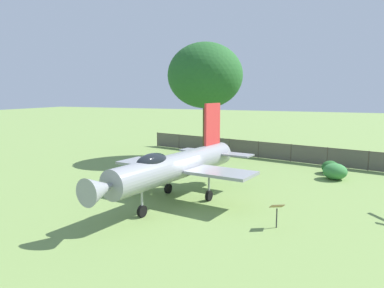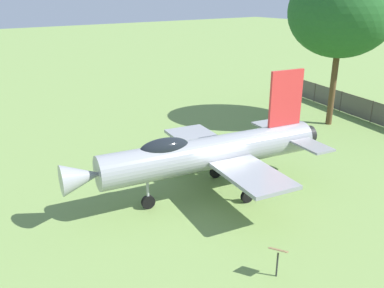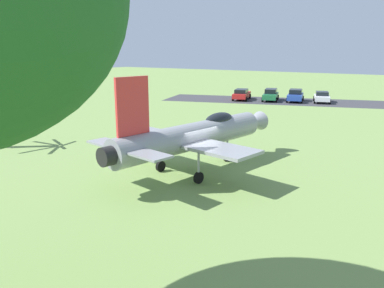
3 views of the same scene
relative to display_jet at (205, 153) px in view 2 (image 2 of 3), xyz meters
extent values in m
plane|color=#75934C|center=(0.33, -0.05, -2.10)|extent=(200.00, 200.00, 0.00)
cylinder|color=gray|center=(0.33, -0.05, -0.05)|extent=(10.43, 3.15, 1.46)
cone|color=gray|center=(-5.36, 0.90, -0.05)|extent=(1.78, 1.49, 1.24)
cylinder|color=black|center=(5.67, -0.95, -0.05)|extent=(0.74, 0.96, 0.88)
ellipsoid|color=black|center=(-1.92, 0.32, 0.57)|extent=(2.32, 1.25, 0.84)
cube|color=red|center=(4.20, -0.70, 2.00)|extent=(1.80, 0.43, 2.65)
cube|color=gray|center=(0.43, -2.59, -0.24)|extent=(2.68, 3.81, 0.16)
cube|color=gray|center=(1.24, 2.31, -0.24)|extent=(2.68, 3.81, 0.16)
cube|color=gray|center=(4.34, -2.38, 0.09)|extent=(1.38, 1.96, 0.10)
cube|color=gray|center=(4.87, 0.84, 0.09)|extent=(1.38, 1.96, 0.10)
cylinder|color=#A5A8AD|center=(-2.73, 0.46, -1.00)|extent=(0.12, 0.12, 1.60)
cylinder|color=black|center=(-2.73, 0.46, -1.80)|extent=(0.62, 0.28, 0.60)
cylinder|color=#A5A8AD|center=(1.11, -1.64, -1.00)|extent=(0.12, 0.12, 1.60)
cylinder|color=black|center=(1.11, -1.64, -1.80)|extent=(0.62, 0.28, 0.60)
cylinder|color=#A5A8AD|center=(1.58, 1.19, -1.00)|extent=(0.12, 0.12, 1.60)
cylinder|color=black|center=(1.58, 1.19, -1.80)|extent=(0.62, 0.28, 0.60)
cylinder|color=brown|center=(13.66, 3.43, 0.73)|extent=(0.41, 0.41, 5.66)
ellipsoid|color=#235B26|center=(13.66, 3.43, 5.50)|extent=(7.07, 6.76, 5.92)
cylinder|color=#4C4238|center=(16.43, 1.93, -1.31)|extent=(0.08, 0.08, 1.58)
cylinder|color=#4C4238|center=(17.16, 4.99, -1.31)|extent=(0.08, 0.08, 1.58)
cylinder|color=#4C4238|center=(17.89, 8.06, -1.31)|extent=(0.08, 0.08, 1.58)
cylinder|color=#4C4238|center=(18.62, 11.13, -1.31)|extent=(0.08, 0.08, 1.58)
cylinder|color=#333333|center=(-1.57, -5.92, -1.65)|extent=(0.06, 0.06, 0.90)
cube|color=olive|center=(-1.57, -5.92, -1.08)|extent=(0.64, 0.72, 0.25)
camera|label=1|loc=(-17.82, -8.63, 4.06)|focal=34.29mm
camera|label=2|loc=(-10.31, -13.28, 6.71)|focal=38.22mm
camera|label=3|loc=(16.85, 11.05, 4.45)|focal=35.46mm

